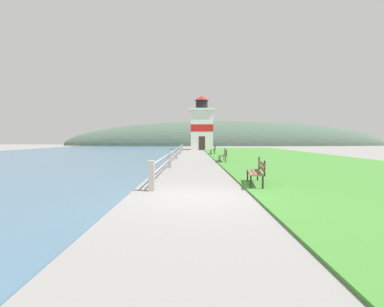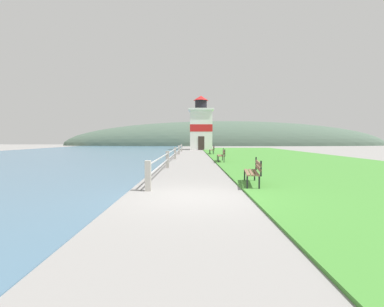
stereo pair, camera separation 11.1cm
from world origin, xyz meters
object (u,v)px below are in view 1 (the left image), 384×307
Objects in this scene: park_bench_midway at (222,154)px; park_bench_near at (256,170)px; park_bench_far at (212,149)px; lighthouse at (201,127)px.

park_bench_near is at bearing 92.74° from park_bench_midway.
park_bench_midway is at bearing 90.82° from park_bench_far.
park_bench_near and park_bench_midway have the same top height.
lighthouse reaches higher than park_bench_midway.
park_bench_near is 10.49m from park_bench_midway.
park_bench_midway is 1.12× the size of park_bench_far.
park_bench_far is (0.01, 21.04, -0.00)m from park_bench_near.
lighthouse reaches higher than park_bench_near.
park_bench_midway is 24.51m from lighthouse.
park_bench_near is 0.25× the size of lighthouse.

